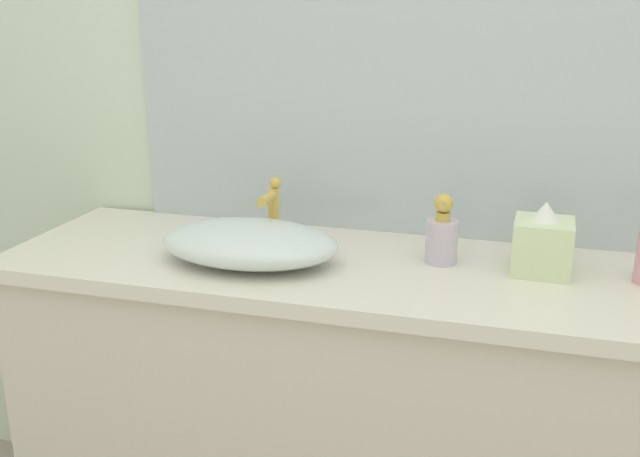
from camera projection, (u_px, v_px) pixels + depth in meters
The scene contains 6 objects.
bathroom_wall_rear at pixel (448, 50), 1.65m from camera, with size 6.00×0.06×2.60m, color silver.
vanity_counter at pixel (385, 436), 1.66m from camera, with size 1.76×0.50×0.86m.
sink_basin at pixel (249, 243), 1.55m from camera, with size 0.40×0.26×0.09m, color silver.
faucet at pixel (272, 206), 1.68m from camera, with size 0.03×0.11×0.15m.
soap_dispenser at pixel (442, 236), 1.54m from camera, with size 0.07×0.07×0.16m.
tissue_box at pixel (543, 243), 1.49m from camera, with size 0.12×0.12×0.16m.
Camera 1 is at (0.18, -0.99, 1.39)m, focal length 39.60 mm.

